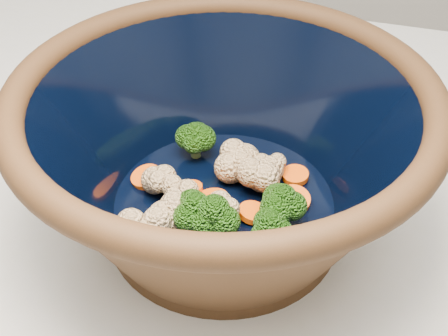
% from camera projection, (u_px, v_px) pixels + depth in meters
% --- Properties ---
extents(mixing_bowl, '(0.38, 0.38, 0.17)m').
position_uv_depth(mixing_bowl, '(224.00, 154.00, 0.56)').
color(mixing_bowl, black).
rests_on(mixing_bowl, counter).
extents(vegetable_pile, '(0.18, 0.17, 0.05)m').
position_uv_depth(vegetable_pile, '(221.00, 195.00, 0.57)').
color(vegetable_pile, '#608442').
rests_on(vegetable_pile, mixing_bowl).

